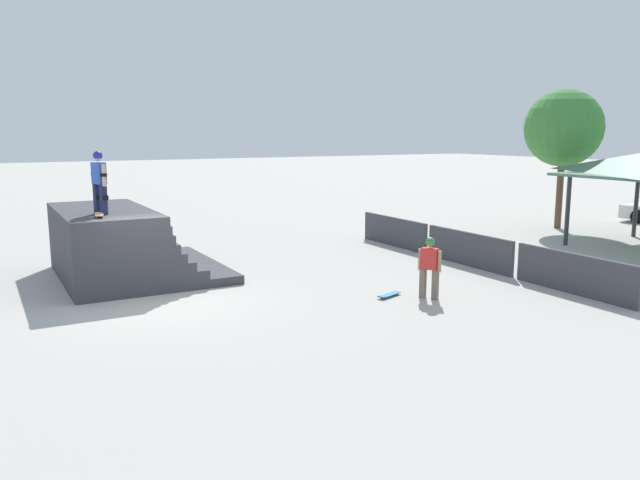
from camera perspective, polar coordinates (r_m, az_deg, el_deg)
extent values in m
plane|color=#ADA8A0|center=(15.89, -14.58, -5.52)|extent=(160.00, 160.00, 0.00)
cube|color=#38383D|center=(18.95, -15.98, -2.73)|extent=(5.03, 4.38, 0.25)
cube|color=#38383D|center=(18.81, -17.44, -2.12)|extent=(5.03, 3.41, 0.25)
cube|color=#38383D|center=(18.72, -18.01, -1.42)|extent=(5.03, 3.06, 0.25)
cube|color=#38383D|center=(18.66, -18.41, -0.70)|extent=(5.03, 2.82, 0.25)
cube|color=#38383D|center=(18.60, -18.71, 0.03)|extent=(5.03, 2.65, 0.25)
cube|color=#38383D|center=(18.55, -18.94, 0.78)|extent=(5.03, 2.53, 0.25)
cube|color=#38383D|center=(18.51, -19.11, 1.53)|extent=(5.03, 2.44, 0.25)
cube|color=#38383D|center=(18.47, -19.22, 2.29)|extent=(5.03, 2.40, 0.25)
cylinder|color=silver|center=(18.70, -15.67, 2.84)|extent=(4.93, 0.07, 0.07)
cube|color=#1E2347|center=(17.15, -19.18, 3.51)|extent=(0.19, 0.19, 0.79)
cube|color=black|center=(17.16, -19.10, 3.67)|extent=(0.22, 0.18, 0.12)
cube|color=#1E2347|center=(17.46, -19.70, 3.58)|extent=(0.19, 0.19, 0.79)
cube|color=black|center=(17.47, -19.63, 3.74)|extent=(0.22, 0.18, 0.12)
cube|color=blue|center=(17.25, -19.57, 5.78)|extent=(0.47, 0.33, 0.56)
cylinder|color=beige|center=(17.02, -19.16, 5.60)|extent=(0.13, 0.13, 0.56)
cylinder|color=black|center=(17.02, -19.16, 5.64)|extent=(0.20, 0.20, 0.08)
cylinder|color=beige|center=(17.49, -19.96, 5.66)|extent=(0.13, 0.13, 0.56)
cylinder|color=black|center=(17.49, -19.97, 5.69)|extent=(0.20, 0.20, 0.08)
sphere|color=beige|center=(17.23, -19.66, 7.18)|extent=(0.22, 0.22, 0.22)
sphere|color=#232399|center=(17.23, -19.66, 7.27)|extent=(0.24, 0.24, 0.24)
cylinder|color=green|center=(16.57, -19.28, 2.00)|extent=(0.06, 0.04, 0.05)
cylinder|color=green|center=(16.57, -19.77, 1.98)|extent=(0.06, 0.04, 0.05)
cylinder|color=green|center=(17.06, -19.31, 2.22)|extent=(0.06, 0.04, 0.05)
cylinder|color=green|center=(17.06, -19.78, 2.19)|extent=(0.06, 0.04, 0.05)
cube|color=tan|center=(16.81, -19.54, 2.21)|extent=(0.83, 0.32, 0.02)
cube|color=tan|center=(16.44, -19.53, 2.12)|extent=(0.13, 0.21, 0.02)
cube|color=#6B6051|center=(15.93, 9.39, -3.90)|extent=(0.19, 0.19, 0.75)
cube|color=#6B6051|center=(15.81, 10.49, -4.04)|extent=(0.19, 0.19, 0.75)
cube|color=red|center=(15.73, 10.00, -1.69)|extent=(0.46, 0.37, 0.53)
cylinder|color=#A87A5B|center=(15.83, 9.15, -1.75)|extent=(0.14, 0.14, 0.53)
cylinder|color=#A87A5B|center=(15.64, 10.86, -1.94)|extent=(0.14, 0.14, 0.53)
sphere|color=#A87A5B|center=(15.65, 10.05, -0.25)|extent=(0.21, 0.21, 0.21)
sphere|color=#337F33|center=(15.65, 10.05, -0.16)|extent=(0.23, 0.23, 0.23)
cylinder|color=red|center=(15.74, 6.07, -5.30)|extent=(0.05, 0.06, 0.05)
cylinder|color=red|center=(15.82, 5.66, -5.22)|extent=(0.05, 0.06, 0.05)
cylinder|color=red|center=(16.12, 7.07, -4.96)|extent=(0.05, 0.06, 0.05)
cylinder|color=red|center=(16.20, 6.66, -4.88)|extent=(0.05, 0.06, 0.05)
cube|color=teal|center=(15.96, 6.37, -4.97)|extent=(0.44, 0.79, 0.02)
cube|color=teal|center=(15.68, 5.62, -5.16)|extent=(0.22, 0.15, 0.02)
cube|color=#3D3D42|center=(22.98, 6.79, 0.76)|extent=(3.70, 0.12, 1.05)
cube|color=#3D3D42|center=(19.97, 13.41, -0.81)|extent=(3.70, 0.12, 1.05)
cube|color=#3D3D42|center=(17.34, 22.21, -2.88)|extent=(3.70, 0.12, 1.05)
cylinder|color=#2D2D33|center=(24.59, 21.70, 2.48)|extent=(0.16, 0.16, 2.55)
cylinder|color=#2D2D33|center=(27.77, 26.93, 2.88)|extent=(0.16, 0.16, 2.55)
cylinder|color=brown|center=(28.87, 21.05, 4.09)|extent=(0.28, 0.28, 3.12)
sphere|color=#3D7F38|center=(28.75, 21.39, 9.52)|extent=(3.26, 3.26, 3.26)
cylinder|color=black|center=(31.95, 27.08, 1.92)|extent=(0.67, 0.32, 0.64)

